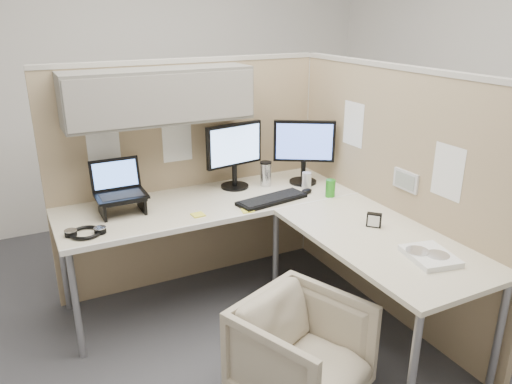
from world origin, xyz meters
name	(u,v)px	position (x,y,z in m)	size (l,w,h in m)	color
ground	(260,331)	(0.00, 0.00, 0.00)	(4.50, 4.50, 0.00)	#37363B
partition_back	(177,139)	(-0.22, 0.83, 1.10)	(2.00, 0.36, 1.63)	tan
partition_right	(387,192)	(0.90, -0.07, 0.82)	(0.07, 2.03, 1.63)	tan
desk	(269,222)	(0.12, 0.13, 0.69)	(2.00, 1.98, 0.73)	beige
office_chair	(302,348)	(-0.07, -0.60, 0.30)	(0.58, 0.55, 0.60)	#C4B29B
monitor_left	(234,150)	(0.16, 0.70, 1.00)	(0.44, 0.20, 0.47)	black
monitor_right	(304,147)	(0.65, 0.56, 1.00)	(0.39, 0.26, 0.47)	black
laptop_station	(120,193)	(-0.68, 0.60, 0.85)	(0.31, 0.27, 0.32)	black
keyboard	(272,200)	(0.26, 0.33, 0.74)	(0.49, 0.16, 0.02)	black
mouse	(307,191)	(0.55, 0.36, 0.75)	(0.09, 0.06, 0.03)	black
travel_mug	(266,174)	(0.37, 0.63, 0.82)	(0.08, 0.08, 0.18)	silver
soda_can_green	(330,188)	(0.66, 0.23, 0.79)	(0.07, 0.07, 0.12)	#268C1E
soda_can_silver	(307,181)	(0.60, 0.44, 0.79)	(0.07, 0.07, 0.12)	silver
sticky_note_a	(198,215)	(-0.27, 0.33, 0.73)	(0.08, 0.08, 0.01)	yellow
sticky_note_b	(248,210)	(0.04, 0.25, 0.73)	(0.08, 0.08, 0.01)	yellow
headphones	(86,232)	(-0.94, 0.35, 0.74)	(0.22, 0.22, 0.03)	black
paper_stack	(430,256)	(0.59, -0.75, 0.75)	(0.26, 0.31, 0.03)	white
desk_clock	(374,220)	(0.60, -0.30, 0.77)	(0.08, 0.08, 0.09)	black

